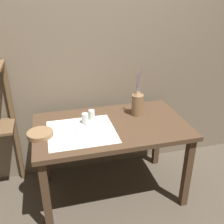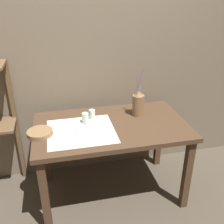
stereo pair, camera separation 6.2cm
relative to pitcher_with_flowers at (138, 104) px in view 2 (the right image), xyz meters
The scene contains 12 objects.
ground_plane 0.91m from the pitcher_with_flowers, 155.25° to the right, with size 12.00×12.00×0.00m, color brown.
stone_wall_back 0.58m from the pitcher_with_flowers, 127.62° to the left, with size 7.00×0.06×2.40m.
wooden_table 0.37m from the pitcher_with_flowers, 155.25° to the right, with size 1.32×0.77×0.74m.
linen_cloth 0.59m from the pitcher_with_flowers, 161.10° to the right, with size 0.55×0.50×0.00m.
pitcher_with_flowers is the anchor object (origin of this frame).
wooden_bowl 0.90m from the pitcher_with_flowers, 168.82° to the right, with size 0.21×0.21×0.04m.
glass_tumbler_near 0.50m from the pitcher_with_flowers, behind, with size 0.06×0.06×0.09m.
glass_tumbler_far 0.43m from the pitcher_with_flowers, behind, with size 0.06×0.06×0.09m.
fork_outer 0.73m from the pitcher_with_flowers, 166.84° to the right, with size 0.02×0.17×0.00m.
fork_inner 0.63m from the pitcher_with_flowers, 165.35° to the right, with size 0.04×0.17×0.00m.
spoon_inner 0.52m from the pitcher_with_flowers, 167.47° to the right, with size 0.02×0.18×0.02m.
knife_center 0.44m from the pitcher_with_flowers, 159.34° to the right, with size 0.03×0.17×0.00m.
Camera 2 is at (-0.43, -1.94, 1.82)m, focal length 42.00 mm.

